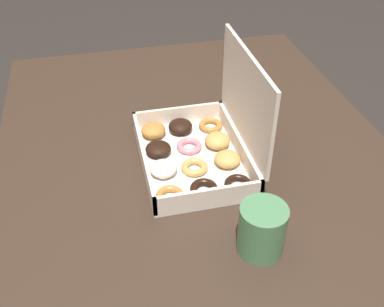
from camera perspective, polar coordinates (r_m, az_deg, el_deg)
name	(u,v)px	position (r m, az deg, el deg)	size (l,w,h in m)	color
dining_table	(201,189)	(1.09, 1.11, -4.59)	(1.29, 0.93, 0.71)	#38281E
donut_box	(202,142)	(1.02, 1.32, 1.50)	(0.32, 0.24, 0.26)	silver
coffee_mug	(262,229)	(0.83, 8.88, -9.41)	(0.09, 0.09, 0.10)	#4C8456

